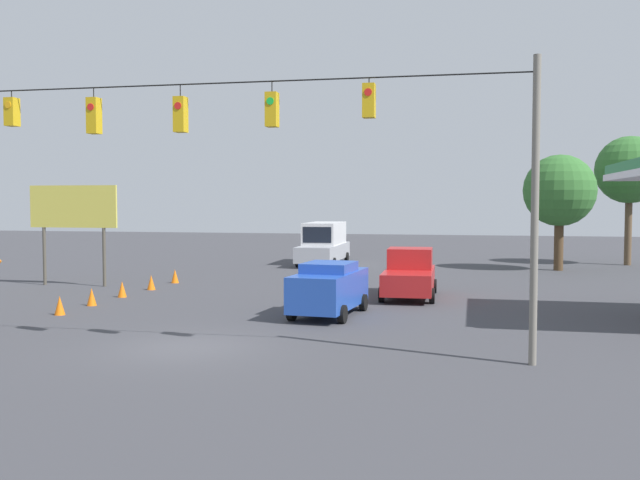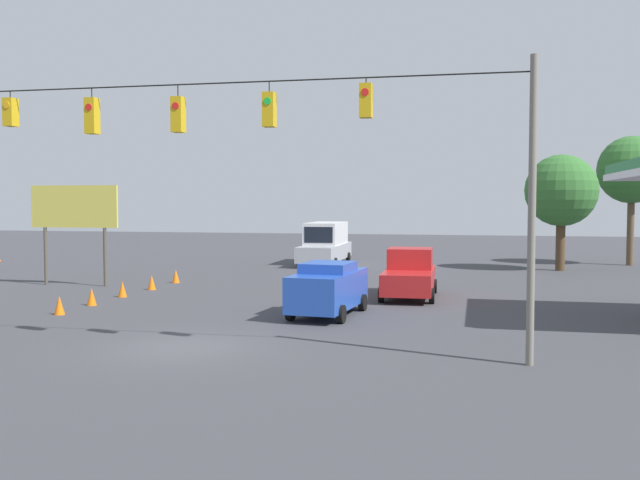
{
  "view_description": "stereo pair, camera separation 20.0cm",
  "coord_description": "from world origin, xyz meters",
  "px_view_note": "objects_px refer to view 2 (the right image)",
  "views": [
    {
      "loc": [
        -8.05,
        19.05,
        4.23
      ],
      "look_at": [
        -1.44,
        -11.78,
        2.48
      ],
      "focal_mm": 40.0,
      "sensor_mm": 36.0,
      "label": 1
    },
    {
      "loc": [
        -8.25,
        19.01,
        4.23
      ],
      "look_at": [
        -1.44,
        -11.78,
        2.48
      ],
      "focal_mm": 40.0,
      "sensor_mm": 36.0,
      "label": 2
    }
  ],
  "objects_px": {
    "pickup_truck_red_oncoming_far": "(409,275)",
    "traffic_cone_fourth": "(152,282)",
    "roadside_billboard": "(74,212)",
    "overhead_signal_span": "(179,163)",
    "sedan_blue_crossing_near": "(328,288)",
    "box_truck_silver_withflow_deep": "(325,243)",
    "tree_horizon_right": "(561,191)",
    "tree_horizon_left": "(632,170)",
    "traffic_cone_fifth": "(176,276)",
    "traffic_cone_third": "(122,289)",
    "traffic_cone_nearest": "(59,305)",
    "traffic_cone_second": "(92,297)"
  },
  "relations": [
    {
      "from": "pickup_truck_red_oncoming_far",
      "to": "traffic_cone_fourth",
      "type": "height_order",
      "value": "pickup_truck_red_oncoming_far"
    },
    {
      "from": "traffic_cone_second",
      "to": "sedan_blue_crossing_near",
      "type": "bearing_deg",
      "value": 177.67
    },
    {
      "from": "box_truck_silver_withflow_deep",
      "to": "tree_horizon_left",
      "type": "xyz_separation_m",
      "value": [
        -19.67,
        -3.33,
        4.82
      ]
    },
    {
      "from": "traffic_cone_fourth",
      "to": "traffic_cone_nearest",
      "type": "bearing_deg",
      "value": 89.76
    },
    {
      "from": "overhead_signal_span",
      "to": "box_truck_silver_withflow_deep",
      "type": "xyz_separation_m",
      "value": [
        1.64,
        -27.55,
        -3.93
      ]
    },
    {
      "from": "traffic_cone_fifth",
      "to": "tree_horizon_right",
      "type": "height_order",
      "value": "tree_horizon_right"
    },
    {
      "from": "sedan_blue_crossing_near",
      "to": "overhead_signal_span",
      "type": "bearing_deg",
      "value": 66.39
    },
    {
      "from": "traffic_cone_fourth",
      "to": "tree_horizon_left",
      "type": "distance_m",
      "value": 31.58
    },
    {
      "from": "tree_horizon_right",
      "to": "traffic_cone_nearest",
      "type": "bearing_deg",
      "value": 47.06
    },
    {
      "from": "overhead_signal_span",
      "to": "traffic_cone_second",
      "type": "height_order",
      "value": "overhead_signal_span"
    },
    {
      "from": "traffic_cone_fourth",
      "to": "tree_horizon_left",
      "type": "relative_size",
      "value": 0.08
    },
    {
      "from": "traffic_cone_second",
      "to": "box_truck_silver_withflow_deep",
      "type": "bearing_deg",
      "value": -104.47
    },
    {
      "from": "sedan_blue_crossing_near",
      "to": "traffic_cone_second",
      "type": "bearing_deg",
      "value": -2.33
    },
    {
      "from": "traffic_cone_third",
      "to": "roadside_billboard",
      "type": "bearing_deg",
      "value": -38.11
    },
    {
      "from": "pickup_truck_red_oncoming_far",
      "to": "traffic_cone_fifth",
      "type": "relative_size",
      "value": 7.51
    },
    {
      "from": "box_truck_silver_withflow_deep",
      "to": "traffic_cone_fifth",
      "type": "height_order",
      "value": "box_truck_silver_withflow_deep"
    },
    {
      "from": "overhead_signal_span",
      "to": "traffic_cone_fourth",
      "type": "xyz_separation_m",
      "value": [
        6.83,
        -12.29,
        -4.95
      ]
    },
    {
      "from": "pickup_truck_red_oncoming_far",
      "to": "traffic_cone_nearest",
      "type": "relative_size",
      "value": 7.51
    },
    {
      "from": "overhead_signal_span",
      "to": "traffic_cone_fifth",
      "type": "bearing_deg",
      "value": -65.6
    },
    {
      "from": "pickup_truck_red_oncoming_far",
      "to": "tree_horizon_right",
      "type": "xyz_separation_m",
      "value": [
        -7.81,
        -13.86,
        3.83
      ]
    },
    {
      "from": "roadside_billboard",
      "to": "tree_horizon_right",
      "type": "bearing_deg",
      "value": -151.75
    },
    {
      "from": "roadside_billboard",
      "to": "traffic_cone_fourth",
      "type": "bearing_deg",
      "value": 170.28
    },
    {
      "from": "sedan_blue_crossing_near",
      "to": "traffic_cone_nearest",
      "type": "xyz_separation_m",
      "value": [
        9.78,
        1.98,
        -0.67
      ]
    },
    {
      "from": "traffic_cone_fourth",
      "to": "traffic_cone_third",
      "type": "bearing_deg",
      "value": 87.77
    },
    {
      "from": "traffic_cone_fourth",
      "to": "tree_horizon_right",
      "type": "bearing_deg",
      "value": -145.16
    },
    {
      "from": "traffic_cone_fourth",
      "to": "tree_horizon_right",
      "type": "height_order",
      "value": "tree_horizon_right"
    },
    {
      "from": "traffic_cone_fifth",
      "to": "traffic_cone_fourth",
      "type": "bearing_deg",
      "value": 90.99
    },
    {
      "from": "traffic_cone_second",
      "to": "traffic_cone_third",
      "type": "bearing_deg",
      "value": -89.85
    },
    {
      "from": "overhead_signal_span",
      "to": "traffic_cone_nearest",
      "type": "relative_size",
      "value": 27.54
    },
    {
      "from": "traffic_cone_third",
      "to": "traffic_cone_fourth",
      "type": "bearing_deg",
      "value": -92.23
    },
    {
      "from": "traffic_cone_third",
      "to": "roadside_billboard",
      "type": "xyz_separation_m",
      "value": [
        4.38,
        -3.44,
        3.31
      ]
    },
    {
      "from": "traffic_cone_fourth",
      "to": "roadside_billboard",
      "type": "distance_m",
      "value": 5.63
    },
    {
      "from": "traffic_cone_fifth",
      "to": "tree_horizon_right",
      "type": "relative_size",
      "value": 0.1
    },
    {
      "from": "roadside_billboard",
      "to": "traffic_cone_nearest",
      "type": "bearing_deg",
      "value": 118.0
    },
    {
      "from": "traffic_cone_third",
      "to": "tree_horizon_right",
      "type": "distance_m",
      "value": 26.44
    },
    {
      "from": "roadside_billboard",
      "to": "tree_horizon_right",
      "type": "relative_size",
      "value": 0.71
    },
    {
      "from": "traffic_cone_nearest",
      "to": "tree_horizon_right",
      "type": "distance_m",
      "value": 29.74
    },
    {
      "from": "traffic_cone_third",
      "to": "tree_horizon_left",
      "type": "distance_m",
      "value": 33.3
    },
    {
      "from": "box_truck_silver_withflow_deep",
      "to": "roadside_billboard",
      "type": "bearing_deg",
      "value": 56.26
    },
    {
      "from": "pickup_truck_red_oncoming_far",
      "to": "tree_horizon_left",
      "type": "height_order",
      "value": "tree_horizon_left"
    },
    {
      "from": "pickup_truck_red_oncoming_far",
      "to": "traffic_cone_nearest",
      "type": "bearing_deg",
      "value": 32.12
    },
    {
      "from": "tree_horizon_right",
      "to": "sedan_blue_crossing_near",
      "type": "bearing_deg",
      "value": 62.32
    },
    {
      "from": "traffic_cone_third",
      "to": "traffic_cone_fifth",
      "type": "bearing_deg",
      "value": -90.56
    },
    {
      "from": "sedan_blue_crossing_near",
      "to": "roadside_billboard",
      "type": "height_order",
      "value": "roadside_billboard"
    },
    {
      "from": "traffic_cone_third",
      "to": "tree_horizon_left",
      "type": "height_order",
      "value": "tree_horizon_left"
    },
    {
      "from": "overhead_signal_span",
      "to": "sedan_blue_crossing_near",
      "type": "xyz_separation_m",
      "value": [
        -2.91,
        -6.66,
        -4.28
      ]
    },
    {
      "from": "roadside_billboard",
      "to": "traffic_cone_fifth",
      "type": "bearing_deg",
      "value": -154.54
    },
    {
      "from": "traffic_cone_fourth",
      "to": "roadside_billboard",
      "type": "height_order",
      "value": "roadside_billboard"
    },
    {
      "from": "roadside_billboard",
      "to": "traffic_cone_second",
      "type": "bearing_deg",
      "value": 126.18
    },
    {
      "from": "pickup_truck_red_oncoming_far",
      "to": "tree_horizon_left",
      "type": "distance_m",
      "value": 23.03
    }
  ]
}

